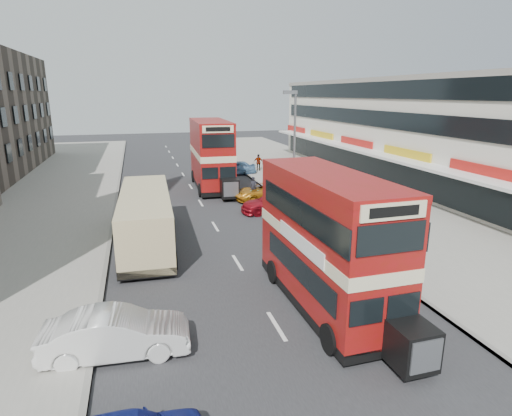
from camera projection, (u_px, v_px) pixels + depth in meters
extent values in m
plane|color=#28282B|center=(297.00, 359.00, 13.08)|extent=(160.00, 160.00, 0.00)
cube|color=#28282B|center=(201.00, 203.00, 31.66)|extent=(12.00, 90.00, 0.01)
cube|color=gray|center=(346.00, 192.00, 34.77)|extent=(12.00, 90.00, 0.15)
cube|color=gray|center=(23.00, 214.00, 28.52)|extent=(12.00, 90.00, 0.15)
cube|color=gray|center=(115.00, 208.00, 30.05)|extent=(0.20, 90.00, 0.16)
cube|color=gray|center=(278.00, 197.00, 33.23)|extent=(0.20, 90.00, 0.16)
cube|color=silver|center=(420.00, 133.00, 37.56)|extent=(8.00, 46.00, 9.00)
cube|color=black|center=(377.00, 168.00, 37.26)|extent=(0.10, 44.00, 2.40)
cube|color=gray|center=(426.00, 79.00, 36.35)|extent=(8.20, 46.20, 0.40)
cube|color=white|center=(370.00, 152.00, 36.67)|extent=(1.80, 44.00, 0.20)
cylinder|color=slate|center=(294.00, 150.00, 30.48)|extent=(0.16, 0.16, 8.00)
cube|color=slate|center=(290.00, 92.00, 29.33)|extent=(1.00, 0.20, 0.25)
cube|color=black|center=(323.00, 296.00, 16.38)|extent=(2.64, 7.93, 0.34)
cube|color=maroon|center=(325.00, 268.00, 16.07)|extent=(2.62, 7.93, 2.17)
cube|color=beige|center=(326.00, 237.00, 15.75)|extent=(2.66, 7.97, 0.44)
cube|color=maroon|center=(328.00, 207.00, 15.44)|extent=(2.62, 7.93, 2.07)
cube|color=maroon|center=(329.00, 177.00, 15.15)|extent=(2.64, 7.95, 0.25)
cube|color=black|center=(412.00, 346.00, 12.22)|extent=(1.21, 1.21, 1.28)
cube|color=black|center=(212.00, 183.00, 36.83)|extent=(3.10, 8.86, 0.38)
cube|color=maroon|center=(211.00, 168.00, 36.49)|extent=(3.08, 8.86, 2.41)
cube|color=beige|center=(211.00, 152.00, 36.13)|extent=(3.12, 8.90, 0.49)
cube|color=maroon|center=(211.00, 137.00, 35.79)|extent=(3.08, 8.86, 2.30)
cube|color=maroon|center=(210.00, 122.00, 35.46)|extent=(3.10, 8.88, 0.27)
cube|color=black|center=(230.00, 188.00, 32.10)|extent=(1.37, 1.36, 1.42)
cube|color=black|center=(147.00, 237.00, 22.94)|extent=(2.83, 10.10, 0.40)
cube|color=tan|center=(146.00, 217.00, 22.64)|extent=(2.81, 10.10, 2.61)
imported|color=white|center=(116.00, 334.00, 13.12)|extent=(4.57, 1.85, 1.48)
imported|color=maroon|center=(275.00, 202.00, 29.13)|extent=(4.76, 2.05, 1.37)
imported|color=#C27613|center=(265.00, 192.00, 32.34)|extent=(4.95, 2.55, 1.34)
imported|color=#5683AD|center=(235.00, 168.00, 42.51)|extent=(4.24, 1.98, 1.40)
imported|color=gray|center=(336.00, 197.00, 28.80)|extent=(0.75, 0.54, 1.97)
imported|color=gray|center=(258.00, 162.00, 44.09)|extent=(1.05, 0.62, 1.68)
imported|color=gray|center=(254.00, 195.00, 32.14)|extent=(0.86, 1.88, 0.95)
imported|color=black|center=(254.00, 187.00, 31.97)|extent=(0.60, 0.43, 1.52)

